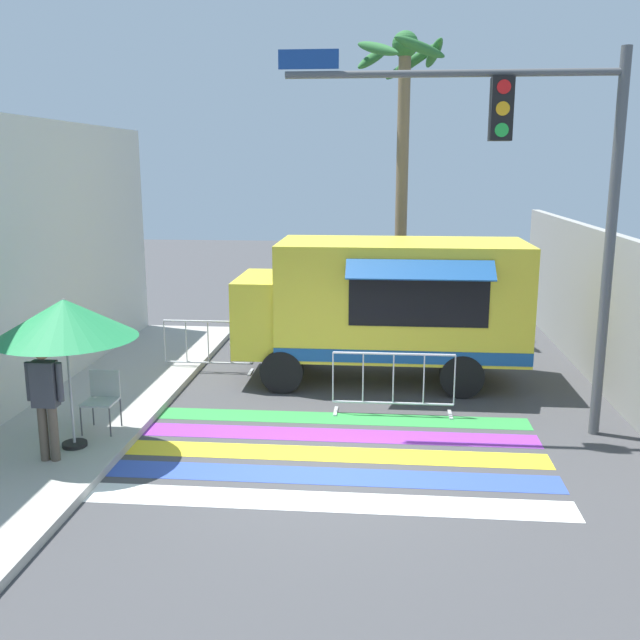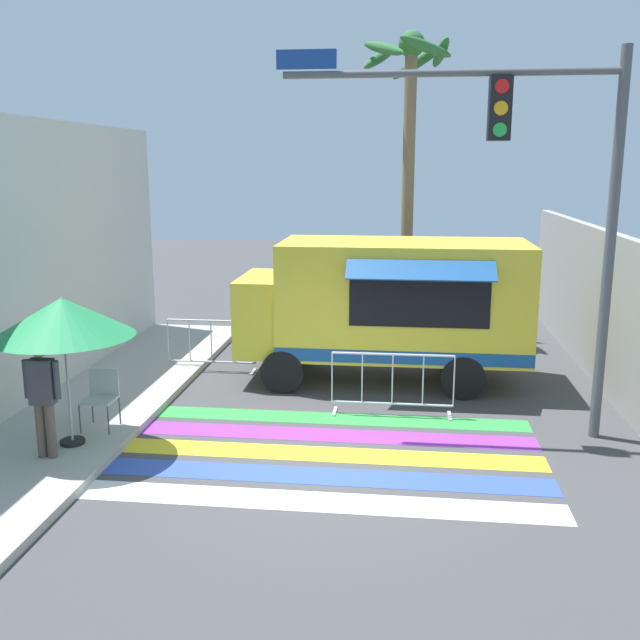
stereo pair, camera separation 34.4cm
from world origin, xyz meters
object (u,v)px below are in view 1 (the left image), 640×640
Objects in this scene: traffic_signal_pole at (543,173)px; patio_umbrella at (65,319)px; palm_tree at (402,121)px; vendor_person at (45,395)px; barricade_side at (208,347)px; folding_chair at (102,395)px; barricade_front at (393,384)px; food_truck at (379,301)px.

patio_umbrella is (-6.82, -1.53, -2.02)m from traffic_signal_pole.
vendor_person is at bearing -120.86° from palm_tree.
barricade_side is 0.26× the size of palm_tree.
palm_tree is at bearing 56.65° from folding_chair.
vendor_person is 5.54m from barricade_front.
barricade_front is (4.82, 2.67, -0.55)m from vendor_person.
vendor_person is at bearing -103.49° from patio_umbrella.
vendor_person is at bearing -102.35° from barricade_side.
traffic_signal_pole is 3.15× the size of barricade_side.
patio_umbrella reaches higher than vendor_person.
traffic_signal_pole reaches higher than barricade_side.
patio_umbrella is at bearing -121.84° from palm_tree.
palm_tree is at bearing 73.76° from vendor_person.
palm_tree is (4.71, 7.11, 4.51)m from folding_chair.
traffic_signal_pole is at bearing 12.65° from patio_umbrella.
food_truck is at bearing -96.96° from palm_tree.
barricade_front is 4.35m from barricade_side.
patio_umbrella reaches higher than barricade_front.
vendor_person reaches higher than barricade_side.
patio_umbrella is 1.19× the size of barricade_side.
barricade_side is (-3.48, 0.22, -1.05)m from food_truck.
barricade_side is at bearing 149.43° from barricade_front.
palm_tree reaches higher than patio_umbrella.
patio_umbrella is at bearing -102.29° from folding_chair.
food_truck is 6.53m from vendor_person.
food_truck is 3.27× the size of vendor_person.
food_truck is at bearing 97.78° from barricade_front.
traffic_signal_pole is 2.81× the size of barricade_front.
folding_chair is 1.35m from vendor_person.
folding_chair is 3.72m from barricade_side.
folding_chair is at bearing 77.54° from patio_umbrella.
traffic_signal_pole is 7.51m from folding_chair.
food_truck is 2.27m from barricade_front.
barricade_side is (-5.87, 2.84, -3.53)m from traffic_signal_pole.
palm_tree is (0.18, 5.69, 4.65)m from barricade_front.
food_truck reaches higher than barricade_front.
patio_umbrella is 4.72m from barricade_side.
food_truck is 6.09m from patio_umbrella.
food_truck reaches higher than barricade_side.
barricade_front is at bearing -30.57° from barricade_side.
traffic_signal_pole is at bearing -16.46° from barricade_front.
traffic_signal_pole is at bearing -72.87° from palm_tree.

